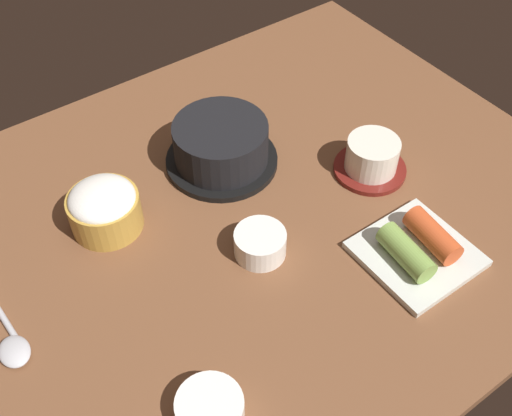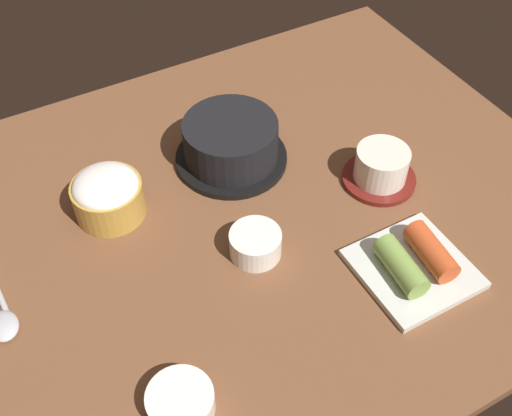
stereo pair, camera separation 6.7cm
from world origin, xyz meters
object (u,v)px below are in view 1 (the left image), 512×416
at_px(stone_pot, 221,145).
at_px(rice_bowl, 104,207).
at_px(side_bowl_near, 210,408).
at_px(banchan_cup_center, 260,243).
at_px(kimchi_plate, 418,249).
at_px(spoon, 7,334).
at_px(tea_cup_with_saucer, 372,158).

height_order(stone_pot, rice_bowl, stone_pot).
bearing_deg(rice_bowl, side_bowl_near, -96.16).
height_order(stone_pot, banchan_cup_center, stone_pot).
bearing_deg(side_bowl_near, rice_bowl, 83.84).
bearing_deg(kimchi_plate, spoon, 157.87).
bearing_deg(side_bowl_near, tea_cup_with_saucer, 24.31).
xyz_separation_m(rice_bowl, kimchi_plate, (0.31, -0.29, -0.02)).
bearing_deg(side_bowl_near, stone_pot, 54.65).
bearing_deg(tea_cup_with_saucer, banchan_cup_center, -172.32).
xyz_separation_m(rice_bowl, banchan_cup_center, (0.14, -0.16, -0.02)).
xyz_separation_m(stone_pot, tea_cup_with_saucer, (0.17, -0.15, -0.01)).
bearing_deg(kimchi_plate, banchan_cup_center, 142.48).
xyz_separation_m(stone_pot, kimchi_plate, (0.11, -0.30, -0.02)).
xyz_separation_m(stone_pot, side_bowl_near, (-0.23, -0.33, -0.02)).
distance_m(rice_bowl, side_bowl_near, 0.32).
distance_m(side_bowl_near, spoon, 0.27).
bearing_deg(stone_pot, tea_cup_with_saucer, -40.16).
height_order(banchan_cup_center, spoon, banchan_cup_center).
relative_size(tea_cup_with_saucer, side_bowl_near, 1.45).
distance_m(stone_pot, banchan_cup_center, 0.18).
height_order(rice_bowl, side_bowl_near, rice_bowl).
relative_size(rice_bowl, banchan_cup_center, 1.42).
distance_m(tea_cup_with_saucer, kimchi_plate, 0.17).
xyz_separation_m(stone_pot, banchan_cup_center, (-0.05, -0.18, -0.02)).
bearing_deg(kimchi_plate, rice_bowl, 136.76).
relative_size(stone_pot, banchan_cup_center, 2.44).
bearing_deg(tea_cup_with_saucer, side_bowl_near, -155.69).
distance_m(rice_bowl, banchan_cup_center, 0.22).
bearing_deg(banchan_cup_center, side_bowl_near, -139.43).
bearing_deg(stone_pot, kimchi_plate, -69.94).
bearing_deg(banchan_cup_center, kimchi_plate, -37.52).
distance_m(stone_pot, rice_bowl, 0.20).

